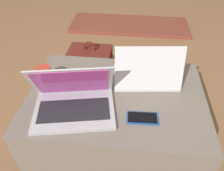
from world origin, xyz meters
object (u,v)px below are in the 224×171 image
Objects in this scene: laptop_near at (74,101)px; backpack at (92,73)px; cell_phone at (142,118)px; laptop_far at (146,74)px; coffee_mug at (45,75)px.

laptop_near is 0.89× the size of backpack.
cell_phone is at bearing 121.93° from backpack.
laptop_near is at bearing 28.80° from laptop_far.
cell_phone is at bearing -22.09° from coffee_mug.
cell_phone is at bearing 80.17° from laptop_far.
coffee_mug reaches higher than cell_phone.
laptop_far is at bearing 24.18° from laptop_near.
coffee_mug is at bearing -0.42° from laptop_far.
laptop_near reaches higher than backpack.
laptop_near is at bearing 94.28° from backpack.
laptop_near is 0.42m from laptop_far.
laptop_far reaches higher than cell_phone.
cell_phone is 0.74m from backpack.
laptop_near reaches higher than coffee_mug.
cell_phone is at bearing -16.67° from laptop_near.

